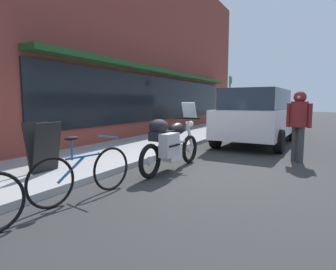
# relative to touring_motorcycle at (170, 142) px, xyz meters

# --- Properties ---
(ground_plane) EXTENTS (80.00, 80.00, 0.00)m
(ground_plane) POSITION_rel_touring_motorcycle_xyz_m (0.29, -0.41, -0.61)
(ground_plane) COLOR #2F2F2F
(storefront_building) EXTENTS (19.60, 0.90, 7.91)m
(storefront_building) POSITION_rel_touring_motorcycle_xyz_m (6.09, 3.66, 3.25)
(storefront_building) COLOR brown
(storefront_building) RESTS_ON ground_plane
(sidewalk_curb) EXTENTS (30.00, 2.67, 0.12)m
(sidewalk_curb) POSITION_rel_touring_motorcycle_xyz_m (9.29, 2.16, -0.55)
(sidewalk_curb) COLOR #9B9B9B
(sidewalk_curb) RESTS_ON ground_plane
(touring_motorcycle) EXTENTS (2.23, 0.62, 1.40)m
(touring_motorcycle) POSITION_rel_touring_motorcycle_xyz_m (0.00, 0.00, 0.00)
(touring_motorcycle) COLOR black
(touring_motorcycle) RESTS_ON ground_plane
(parked_bicycle) EXTENTS (1.70, 0.50, 0.94)m
(parked_bicycle) POSITION_rel_touring_motorcycle_xyz_m (-2.06, 0.35, -0.23)
(parked_bicycle) COLOR black
(parked_bicycle) RESTS_ON ground_plane
(parked_minivan) EXTENTS (4.55, 2.21, 1.81)m
(parked_minivan) POSITION_rel_touring_motorcycle_xyz_m (4.67, -0.84, 0.35)
(parked_minivan) COLOR silver
(parked_minivan) RESTS_ON ground_plane
(pedestrian_walking) EXTENTS (0.43, 0.56, 1.66)m
(pedestrian_walking) POSITION_rel_touring_motorcycle_xyz_m (2.25, -2.22, 0.43)
(pedestrian_walking) COLOR #363636
(pedestrian_walking) RESTS_ON ground_plane
(sandwich_board_sign) EXTENTS (0.55, 0.41, 0.92)m
(sandwich_board_sign) POSITION_rel_touring_motorcycle_xyz_m (-1.55, 1.84, -0.02)
(sandwich_board_sign) COLOR black
(sandwich_board_sign) RESTS_ON sidewalk_curb
(parking_sign_pole) EXTENTS (0.44, 0.07, 2.50)m
(parking_sign_pole) POSITION_rel_touring_motorcycle_xyz_m (8.33, 1.16, 0.99)
(parking_sign_pole) COLOR #59595B
(parking_sign_pole) RESTS_ON sidewalk_curb
(parked_car_down_block) EXTENTS (5.01, 2.28, 1.82)m
(parked_car_down_block) POSITION_rel_touring_motorcycle_xyz_m (9.08, -0.60, 0.35)
(parked_car_down_block) COLOR #B7B7BC
(parked_car_down_block) RESTS_ON ground_plane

